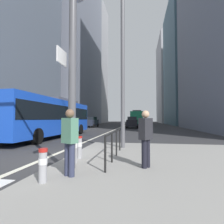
% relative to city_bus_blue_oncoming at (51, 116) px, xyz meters
% --- Properties ---
extents(ground_plane, '(160.00, 160.00, 0.00)m').
position_rel_city_bus_blue_oncoming_xyz_m(ground_plane, '(3.69, 12.66, -1.84)').
color(ground_plane, '#303033').
extents(median_island, '(9.00, 10.00, 0.15)m').
position_rel_city_bus_blue_oncoming_xyz_m(median_island, '(9.19, -8.34, -1.76)').
color(median_island, gray).
rests_on(median_island, ground).
extents(lane_centre_line, '(0.20, 80.00, 0.01)m').
position_rel_city_bus_blue_oncoming_xyz_m(lane_centre_line, '(3.69, 22.66, -1.83)').
color(lane_centre_line, beige).
rests_on(lane_centre_line, ground).
extents(office_tower_left_mid, '(13.49, 24.66, 54.34)m').
position_rel_city_bus_blue_oncoming_xyz_m(office_tower_left_mid, '(-12.31, 31.69, 25.34)').
color(office_tower_left_mid, slate).
rests_on(office_tower_left_mid, ground).
extents(office_tower_left_far, '(10.98, 17.26, 48.31)m').
position_rel_city_bus_blue_oncoming_xyz_m(office_tower_left_far, '(-12.31, 54.84, 22.32)').
color(office_tower_left_far, '#9E9EA3').
rests_on(office_tower_left_far, ground).
extents(office_tower_right_mid, '(11.62, 19.69, 32.85)m').
position_rel_city_bus_blue_oncoming_xyz_m(office_tower_right_mid, '(20.69, 35.65, 14.59)').
color(office_tower_right_mid, slate).
rests_on(office_tower_right_mid, ground).
extents(office_tower_right_far, '(11.65, 21.42, 34.29)m').
position_rel_city_bus_blue_oncoming_xyz_m(office_tower_right_far, '(20.69, 61.74, 15.31)').
color(office_tower_right_far, '#9E9EA3').
rests_on(office_tower_right_far, ground).
extents(city_bus_blue_oncoming, '(2.85, 11.75, 3.40)m').
position_rel_city_bus_blue_oncoming_xyz_m(city_bus_blue_oncoming, '(0.00, 0.00, 0.00)').
color(city_bus_blue_oncoming, blue).
rests_on(city_bus_blue_oncoming, ground).
extents(city_bus_red_receding, '(2.81, 11.07, 3.40)m').
position_rel_city_bus_blue_oncoming_xyz_m(city_bus_red_receding, '(6.70, 26.78, -0.00)').
color(city_bus_red_receding, '#198456').
rests_on(city_bus_red_receding, ground).
extents(city_bus_red_distant, '(2.93, 11.05, 3.40)m').
position_rel_city_bus_blue_oncoming_xyz_m(city_bus_red_distant, '(6.31, 49.71, -0.00)').
color(city_bus_red_distant, '#198456').
rests_on(city_bus_red_distant, ground).
extents(car_oncoming_mid, '(2.10, 4.46, 1.94)m').
position_rel_city_bus_blue_oncoming_xyz_m(car_oncoming_mid, '(-1.80, 18.55, -0.85)').
color(car_oncoming_mid, '#232838').
rests_on(car_oncoming_mid, ground).
extents(car_receding_near, '(2.07, 4.37, 1.94)m').
position_rel_city_bus_blue_oncoming_xyz_m(car_receding_near, '(6.05, 16.47, -0.85)').
color(car_receding_near, black).
rests_on(car_receding_near, ground).
extents(traffic_signal_gantry, '(5.69, 0.65, 6.00)m').
position_rel_city_bus_blue_oncoming_xyz_m(traffic_signal_gantry, '(3.57, -8.96, 2.25)').
color(traffic_signal_gantry, '#515156').
rests_on(traffic_signal_gantry, median_island).
extents(street_lamp_post, '(5.50, 0.32, 8.00)m').
position_rel_city_bus_blue_oncoming_xyz_m(street_lamp_post, '(6.55, -5.08, 3.45)').
color(street_lamp_post, '#56565B').
rests_on(street_lamp_post, median_island).
extents(bollard_left, '(0.20, 0.20, 0.76)m').
position_rel_city_bus_blue_oncoming_xyz_m(bollard_left, '(5.27, -10.16, -1.26)').
color(bollard_left, '#99999E').
rests_on(bollard_left, median_island).
extents(bollard_right, '(0.20, 0.20, 0.90)m').
position_rel_city_bus_blue_oncoming_xyz_m(bollard_right, '(5.31, -8.39, -1.19)').
color(bollard_right, '#99999E').
rests_on(bollard_right, median_island).
extents(bollard_back, '(0.20, 0.20, 0.80)m').
position_rel_city_bus_blue_oncoming_xyz_m(bollard_back, '(5.24, -7.72, -1.24)').
color(bollard_back, '#99999E').
rests_on(bollard_back, median_island).
extents(pedestrian_railing, '(0.06, 3.37, 0.98)m').
position_rel_city_bus_blue_oncoming_xyz_m(pedestrian_railing, '(6.49, -7.56, -0.99)').
color(pedestrian_railing, black).
rests_on(pedestrian_railing, median_island).
extents(pedestrian_waiting, '(0.42, 0.45, 1.66)m').
position_rel_city_bus_blue_oncoming_xyz_m(pedestrian_waiting, '(7.57, -8.57, -0.77)').
color(pedestrian_waiting, black).
rests_on(pedestrian_waiting, median_island).
extents(pedestrian_walking, '(0.45, 0.39, 1.66)m').
position_rel_city_bus_blue_oncoming_xyz_m(pedestrian_walking, '(5.67, -9.64, -0.77)').
color(pedestrian_walking, '#2D334C').
rests_on(pedestrian_walking, median_island).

